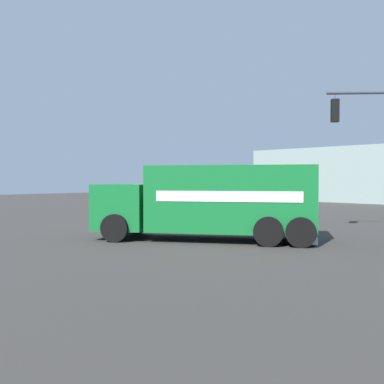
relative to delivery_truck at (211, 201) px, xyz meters
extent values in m
plane|color=#33302D|center=(-2.39, 0.29, -1.43)|extent=(100.00, 100.00, 0.00)
cube|color=#146B2D|center=(0.61, 0.41, 0.10)|extent=(6.28, 5.28, 2.37)
cube|color=#146B2D|center=(-2.78, -1.84, -0.23)|extent=(2.91, 3.05, 1.70)
cube|color=black|center=(-3.50, -2.31, 0.11)|extent=(1.18, 1.73, 0.88)
cube|color=#B2B2B7|center=(3.01, 1.99, -1.24)|extent=(1.44, 2.03, 0.21)
cube|color=white|center=(1.28, -0.60, 0.22)|extent=(4.17, 2.76, 0.36)
cube|color=white|center=(-0.05, 1.42, 0.22)|extent=(4.17, 2.76, 0.36)
cylinder|color=black|center=(-2.06, -2.84, -0.93)|extent=(0.99, 0.78, 1.00)
cylinder|color=black|center=(-3.42, -0.77, -0.93)|extent=(0.99, 0.78, 1.00)
cylinder|color=black|center=(2.44, 0.13, -0.93)|extent=(0.99, 0.78, 1.00)
cylinder|color=black|center=(1.08, 2.20, -0.93)|extent=(0.99, 0.78, 1.00)
cylinder|color=black|center=(3.32, 0.70, -0.93)|extent=(0.99, 0.78, 1.00)
cylinder|color=black|center=(1.95, 2.77, -0.93)|extent=(0.99, 0.78, 1.00)
cylinder|color=#38383D|center=(2.13, 5.32, 4.27)|extent=(0.03, 0.03, 0.25)
cube|color=black|center=(2.13, 5.32, 3.67)|extent=(0.42, 0.42, 0.95)
sphere|color=red|center=(2.01, 5.45, 3.98)|extent=(0.20, 0.20, 0.20)
sphere|color=#EFA314|center=(2.01, 5.45, 3.67)|extent=(0.20, 0.20, 0.20)
sphere|color=#19CC4C|center=(2.01, 5.45, 3.36)|extent=(0.20, 0.20, 0.20)
cube|color=navy|center=(-10.69, 7.41, -0.90)|extent=(2.04, 1.62, 0.50)
cube|color=navy|center=(-10.59, 5.81, -0.60)|extent=(2.06, 1.82, 1.10)
cube|color=black|center=(-10.59, 5.81, -0.31)|extent=(1.88, 1.54, 0.48)
cube|color=navy|center=(-10.47, 3.97, -0.88)|extent=(2.08, 2.12, 0.55)
cylinder|color=black|center=(-11.68, 7.21, -1.05)|extent=(0.29, 0.77, 0.76)
cylinder|color=black|center=(-9.68, 7.34, -1.05)|extent=(0.29, 0.77, 0.76)
cylinder|color=black|center=(-11.46, 3.79, -1.05)|extent=(0.29, 0.77, 0.76)
cylinder|color=black|center=(-9.46, 3.92, -1.05)|extent=(0.29, 0.77, 0.76)
cube|color=gray|center=(-7.05, 30.22, 1.24)|extent=(22.87, 6.00, 5.35)
camera|label=1|loc=(10.88, -11.98, 0.82)|focal=41.17mm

